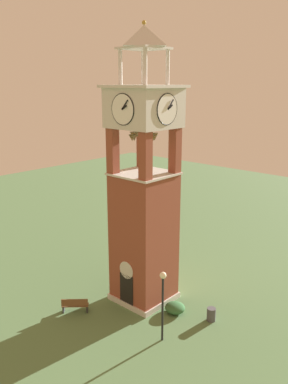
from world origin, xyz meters
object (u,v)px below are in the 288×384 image
park_bench (75,305)px  lamp_post (163,294)px  clock_tower (144,199)px  trash_bin (211,314)px

park_bench → lamp_post: 6.30m
lamp_post → park_bench: bearing=-165.4°
clock_tower → lamp_post: (3.72, -2.59, -3.95)m
clock_tower → park_bench: clock_tower is taller
park_bench → trash_bin: park_bench is taller
lamp_post → clock_tower: bearing=145.1°
clock_tower → trash_bin: 7.89m
park_bench → lamp_post: lamp_post is taller
lamp_post → trash_bin: lamp_post is taller
clock_tower → lamp_post: bearing=-34.9°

